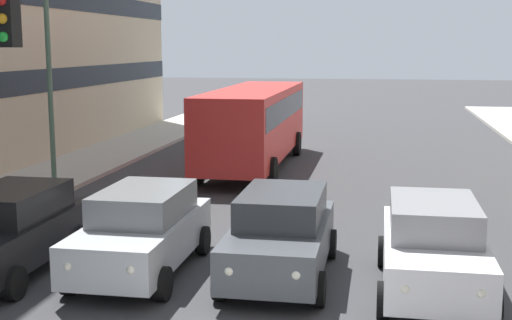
{
  "coord_description": "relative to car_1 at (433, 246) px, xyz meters",
  "views": [
    {
      "loc": [
        -1.75,
        8.52,
        4.59
      ],
      "look_at": [
        1.22,
        -7.97,
        1.84
      ],
      "focal_mm": 48.91,
      "sensor_mm": 36.0,
      "label": 1
    }
  ],
  "objects": [
    {
      "name": "car_1",
      "position": [
        0.0,
        0.0,
        0.0
      ],
      "size": [
        2.02,
        4.44,
        1.72
      ],
      "color": "silver",
      "rests_on": "ground_plane"
    },
    {
      "name": "street_lamp_right",
      "position": [
        10.8,
        -7.32,
        3.57
      ],
      "size": [
        2.75,
        0.28,
        7.06
      ],
      "color": "#4C6B56",
      "rests_on": "sidewalk_right"
    },
    {
      "name": "car_3",
      "position": [
        5.75,
        -0.12,
        0.0
      ],
      "size": [
        2.02,
        4.44,
        1.72
      ],
      "color": "#B2B7BC",
      "rests_on": "ground_plane"
    },
    {
      "name": "bus_behind_traffic",
      "position": [
        5.75,
        -12.86,
        0.97
      ],
      "size": [
        2.78,
        10.5,
        3.0
      ],
      "color": "red",
      "rests_on": "ground_plane"
    },
    {
      "name": "car_2",
      "position": [
        2.93,
        -0.35,
        0.0
      ],
      "size": [
        2.02,
        4.44,
        1.72
      ],
      "color": "#474C51",
      "rests_on": "ground_plane"
    },
    {
      "name": "car_4",
      "position": [
        8.43,
        0.33,
        0.0
      ],
      "size": [
        2.02,
        4.44,
        1.72
      ],
      "color": "black",
      "rests_on": "ground_plane"
    }
  ]
}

